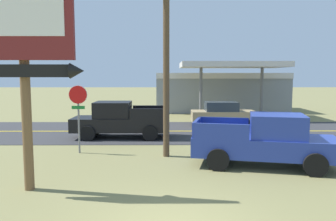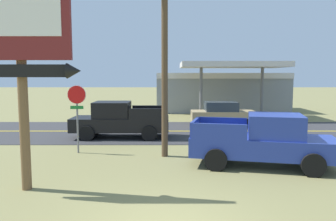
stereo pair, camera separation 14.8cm
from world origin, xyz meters
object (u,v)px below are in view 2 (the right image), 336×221
at_px(gas_station, 222,91).
at_px(pickup_blue_parked_on_lawn, 265,141).
at_px(motel_sign, 23,49).
at_px(utility_pole, 166,47).
at_px(pickup_black_on_road, 121,120).
at_px(stop_sign, 78,107).
at_px(car_tan_mid_lane, 224,114).

height_order(gas_station, pickup_blue_parked_on_lawn, gas_station).
xyz_separation_m(motel_sign, pickup_blue_parked_on_lawn, (7.67, 2.65, -3.16)).
xyz_separation_m(utility_pole, pickup_black_on_road, (-2.50, 4.22, -3.58)).
xyz_separation_m(motel_sign, stop_sign, (0.19, 4.82, -2.10)).
xyz_separation_m(motel_sign, utility_pole, (3.99, 4.22, 0.42)).
height_order(utility_pole, pickup_black_on_road, utility_pole).
xyz_separation_m(pickup_black_on_road, car_tan_mid_lane, (6.26, 4.00, -0.13)).
bearing_deg(car_tan_mid_lane, stop_sign, -134.76).
distance_m(motel_sign, stop_sign, 5.26).
bearing_deg(stop_sign, car_tan_mid_lane, 45.24).
height_order(motel_sign, utility_pole, utility_pole).
distance_m(pickup_black_on_road, car_tan_mid_lane, 7.43).
bearing_deg(utility_pole, stop_sign, 170.90).
bearing_deg(motel_sign, utility_pole, 46.60).
distance_m(utility_pole, car_tan_mid_lane, 9.77).
xyz_separation_m(gas_station, car_tan_mid_lane, (-1.39, -9.98, -1.11)).
relative_size(pickup_blue_parked_on_lawn, pickup_black_on_road, 1.06).
xyz_separation_m(utility_pole, car_tan_mid_lane, (3.75, 8.22, -3.71)).
bearing_deg(car_tan_mid_lane, pickup_blue_parked_on_lawn, -90.40).
xyz_separation_m(utility_pole, pickup_blue_parked_on_lawn, (3.69, -1.57, -3.58)).
relative_size(motel_sign, car_tan_mid_lane, 1.43).
distance_m(utility_pole, pickup_black_on_road, 6.07).
xyz_separation_m(gas_station, pickup_black_on_road, (-7.64, -13.98, -0.98)).
bearing_deg(gas_station, stop_sign, -116.92).
distance_m(utility_pole, pickup_blue_parked_on_lawn, 5.37).
distance_m(motel_sign, car_tan_mid_lane, 15.02).
relative_size(motel_sign, pickup_blue_parked_on_lawn, 1.09).
xyz_separation_m(gas_station, pickup_blue_parked_on_lawn, (-1.45, -19.77, -0.98)).
bearing_deg(pickup_blue_parked_on_lawn, stop_sign, 163.79).
bearing_deg(pickup_blue_parked_on_lawn, utility_pole, 156.97).
relative_size(stop_sign, car_tan_mid_lane, 0.70).
bearing_deg(pickup_black_on_road, utility_pole, -59.34).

